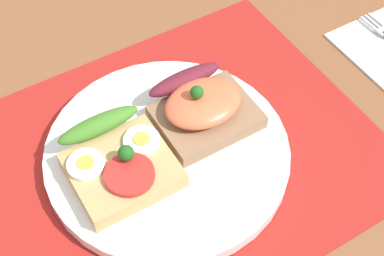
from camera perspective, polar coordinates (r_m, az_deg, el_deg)
The scene contains 5 objects.
ground_plane at distance 59.95cm, azimuth -2.46°, elevation -4.05°, with size 120.00×90.00×3.20cm, color brown.
placemat at distance 58.51cm, azimuth -2.52°, elevation -3.09°, with size 43.72×34.23×0.30cm, color #A41F1A.
plate at distance 57.78cm, azimuth -2.55°, elevation -2.58°, with size 25.36×25.36×1.49cm, color white.
sandwich_egg_tomato at distance 54.89cm, azimuth -7.52°, elevation -3.50°, with size 9.88×10.40×4.13cm.
sandwich_salmon at distance 58.22cm, azimuth 1.06°, elevation 2.24°, with size 10.26×9.49×5.29cm.
Camera 1 is at (-15.05, -30.00, 48.08)cm, focal length 52.02 mm.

